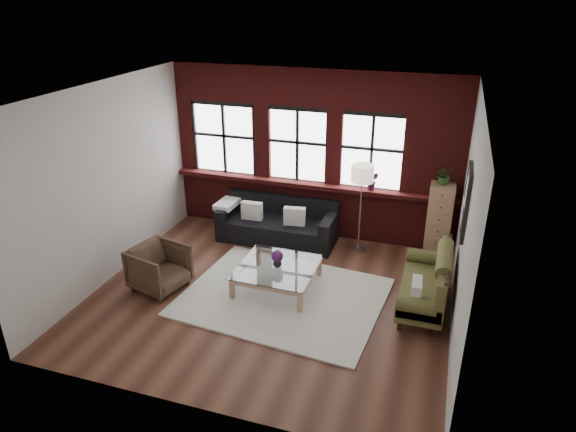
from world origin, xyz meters
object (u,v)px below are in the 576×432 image
(armchair, at_px, (159,268))
(drawer_chest, at_px, (439,221))
(vintage_settee, at_px, (424,281))
(coffee_table, at_px, (277,278))
(dark_sofa, at_px, (277,221))
(vase, at_px, (277,262))
(floor_lamp, at_px, (361,205))

(armchair, height_order, drawer_chest, drawer_chest)
(vintage_settee, distance_m, coffee_table, 2.29)
(dark_sofa, bearing_deg, armchair, -119.71)
(armchair, bearing_deg, coffee_table, -58.79)
(coffee_table, distance_m, drawer_chest, 3.11)
(armchair, relative_size, coffee_table, 0.65)
(vase, xyz_separation_m, drawer_chest, (2.38, 1.95, 0.22))
(vase, xyz_separation_m, floor_lamp, (1.00, 1.72, 0.43))
(coffee_table, distance_m, floor_lamp, 2.11)
(vintage_settee, xyz_separation_m, floor_lamp, (-1.27, 1.53, 0.46))
(vintage_settee, xyz_separation_m, armchair, (-4.09, -0.75, -0.08))
(floor_lamp, bearing_deg, coffee_table, -120.22)
(floor_lamp, bearing_deg, vase, -120.22)
(vintage_settee, relative_size, coffee_table, 1.36)
(coffee_table, xyz_separation_m, vase, (0.00, 0.00, 0.28))
(armchair, xyz_separation_m, drawer_chest, (4.19, 2.51, 0.33))
(vintage_settee, bearing_deg, dark_sofa, 152.75)
(dark_sofa, height_order, coffee_table, dark_sofa)
(drawer_chest, bearing_deg, floor_lamp, -170.35)
(dark_sofa, relative_size, armchair, 2.78)
(dark_sofa, distance_m, vase, 1.74)
(drawer_chest, bearing_deg, coffee_table, -140.62)
(vintage_settee, xyz_separation_m, vase, (-2.27, -0.19, 0.03))
(vintage_settee, bearing_deg, drawer_chest, 86.52)
(dark_sofa, xyz_separation_m, coffee_table, (0.56, -1.64, -0.21))
(dark_sofa, bearing_deg, drawer_chest, 5.96)
(armchair, height_order, floor_lamp, floor_lamp)
(vintage_settee, relative_size, armchair, 2.09)
(coffee_table, height_order, vase, vase)
(dark_sofa, xyz_separation_m, vintage_settee, (2.83, -1.46, 0.04))
(dark_sofa, distance_m, vintage_settee, 3.18)
(coffee_table, bearing_deg, drawer_chest, 39.38)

